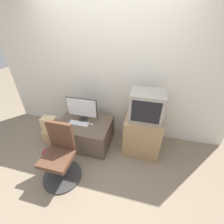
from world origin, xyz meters
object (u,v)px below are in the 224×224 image
Objects in this scene: crt_tv at (147,106)px; office_chair at (60,158)px; main_monitor at (82,109)px; mouse at (92,124)px; book at (48,152)px; keyboard at (79,123)px; cardboard_box_lower at (52,135)px.

crt_tv is 0.56× the size of office_chair.
main_monitor is 9.21× the size of mouse.
crt_tv is at bearing 17.91° from book.
mouse reaches higher than keyboard.
main_monitor is 0.33m from mouse.
crt_tv is at bearing 8.07° from mouse.
cardboard_box_lower is 1.71× the size of book.
main_monitor is at bearing 89.57° from office_chair.
main_monitor is 3.47× the size of book.
book is (-0.52, 0.33, -0.35)m from office_chair.
mouse is at bearing -28.66° from main_monitor.
keyboard is 5.89× the size of mouse.
cardboard_box_lower is at bearing 132.96° from office_chair.
crt_tv is at bearing 37.44° from office_chair.
office_chair is at bearing -142.56° from crt_tv.
crt_tv is (1.11, 0.01, 0.22)m from main_monitor.
keyboard is 0.23m from mouse.
office_chair reaches higher than mouse.
crt_tv reaches higher than main_monitor.
office_chair is at bearing -106.65° from mouse.
crt_tv is at bearing 6.94° from cardboard_box_lower.
office_chair reaches higher than keyboard.
office_chair is 0.91m from cardboard_box_lower.
book is at bearing -135.45° from main_monitor.
keyboard is at bearing 5.66° from cardboard_box_lower.
crt_tv reaches higher than office_chair.
office_chair is at bearing -90.43° from main_monitor.
crt_tv is (0.90, 0.13, 0.45)m from mouse.
mouse is at bearing 5.69° from cardboard_box_lower.
office_chair is 0.71m from book.
office_chair reaches higher than cardboard_box_lower.
crt_tv reaches higher than mouse.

